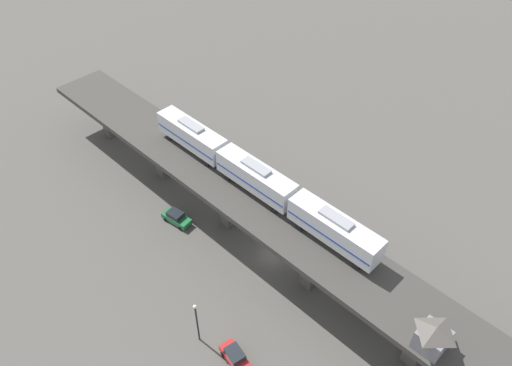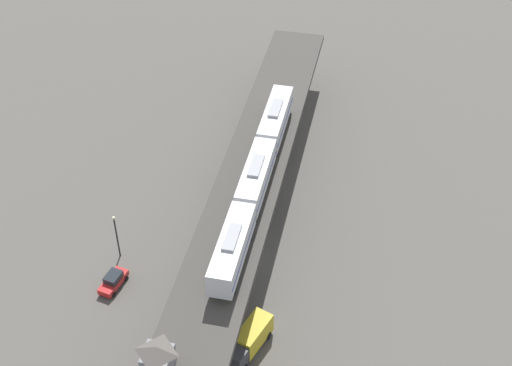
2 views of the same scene
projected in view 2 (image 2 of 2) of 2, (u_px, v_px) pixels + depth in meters
The scene contains 8 objects.
ground_plane at pixel (238, 260), 91.70m from camera, with size 400.00×400.00×0.00m, color #4C4944.
elevated_viaduct at pixel (238, 220), 87.34m from camera, with size 38.31×89.61×8.06m.
subway_train at pixel (256, 177), 87.85m from camera, with size 14.93×36.04×4.45m.
signal_hut at pixel (157, 357), 68.48m from camera, with size 4.10×4.10×3.40m.
street_car_green at pixel (226, 180), 102.31m from camera, with size 3.63×4.73×1.89m.
street_car_red at pixel (113, 281), 87.70m from camera, with size 2.41×4.60×1.89m.
delivery_truck at pixel (249, 340), 79.93m from camera, with size 2.42×7.20×3.20m.
street_lamp at pixel (116, 233), 89.53m from camera, with size 0.44×0.44×6.94m.
Camera 2 is at (-34.90, 52.82, 67.10)m, focal length 50.00 mm.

